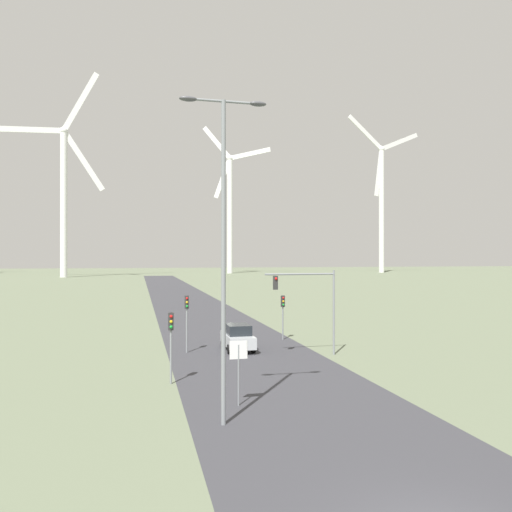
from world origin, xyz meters
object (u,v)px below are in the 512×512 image
at_px(traffic_light_post_near_left, 171,332).
at_px(traffic_light_post_mid_left, 187,311).
at_px(streetlamp, 223,227).
at_px(wind_turbine_right, 381,197).
at_px(car_approaching, 238,337).
at_px(stop_sign_near, 239,360).
at_px(traffic_light_post_near_right, 283,307).
at_px(wind_turbine_center, 230,203).
at_px(traffic_light_mast_overhead, 309,294).
at_px(wind_turbine_left, 64,186).

height_order(traffic_light_post_near_left, traffic_light_post_mid_left, traffic_light_post_mid_left).
distance_m(streetlamp, wind_turbine_right, 201.78).
xyz_separation_m(traffic_light_post_mid_left, car_approaching, (3.58, 0.08, -1.95)).
relative_size(stop_sign_near, traffic_light_post_near_right, 0.82).
height_order(traffic_light_post_near_right, car_approaching, traffic_light_post_near_right).
bearing_deg(wind_turbine_right, car_approaching, -120.49).
bearing_deg(stop_sign_near, traffic_light_post_near_left, 120.58).
distance_m(streetlamp, wind_turbine_center, 184.57).
height_order(traffic_light_mast_overhead, wind_turbine_right, wind_turbine_right).
bearing_deg(traffic_light_post_mid_left, traffic_light_mast_overhead, -20.85).
relative_size(car_approaching, wind_turbine_center, 0.07).
bearing_deg(wind_turbine_center, stop_sign_near, -100.18).
distance_m(car_approaching, wind_turbine_right, 188.00).
distance_m(wind_turbine_left, wind_turbine_center, 65.99).
bearing_deg(traffic_light_post_near_left, traffic_light_mast_overhead, 29.35).
height_order(traffic_light_post_mid_left, wind_turbine_center, wind_turbine_center).
xyz_separation_m(streetlamp, wind_turbine_right, (97.64, 174.91, 24.29)).
bearing_deg(traffic_light_mast_overhead, traffic_light_post_near_right, 89.01).
bearing_deg(traffic_light_post_near_right, wind_turbine_left, 104.53).
height_order(streetlamp, wind_turbine_left, wind_turbine_left).
distance_m(traffic_light_post_mid_left, car_approaching, 4.08).
bearing_deg(traffic_light_post_near_left, wind_turbine_right, 59.45).
bearing_deg(wind_turbine_right, wind_turbine_center, 175.13).
distance_m(stop_sign_near, car_approaching, 13.11).
distance_m(stop_sign_near, wind_turbine_left, 155.41).
height_order(traffic_light_post_near_left, wind_turbine_left, wind_turbine_left).
xyz_separation_m(traffic_light_post_mid_left, traffic_light_mast_overhead, (7.80, -2.97, 1.22)).
bearing_deg(stop_sign_near, wind_turbine_center, 79.82).
relative_size(traffic_light_post_near_right, wind_turbine_right, 0.05).
relative_size(traffic_light_post_near_right, traffic_light_mast_overhead, 0.62).
relative_size(traffic_light_post_near_left, wind_turbine_center, 0.06).
bearing_deg(wind_turbine_center, streetlamp, -100.38).
height_order(streetlamp, traffic_light_mast_overhead, streetlamp).
xyz_separation_m(streetlamp, car_approaching, (3.58, 15.14, -6.81)).
relative_size(traffic_light_post_mid_left, wind_turbine_center, 0.06).
relative_size(stop_sign_near, wind_turbine_right, 0.04).
bearing_deg(wind_turbine_left, streetlamp, -80.04).
bearing_deg(traffic_light_post_near_right, car_approaching, -140.70).
height_order(stop_sign_near, wind_turbine_right, wind_turbine_right).
bearing_deg(wind_turbine_left, wind_turbine_right, 10.13).
bearing_deg(wind_turbine_center, car_approaching, -100.11).
height_order(traffic_light_post_near_right, wind_turbine_right, wind_turbine_right).
bearing_deg(wind_turbine_right, traffic_light_post_near_right, -119.87).
distance_m(traffic_light_post_near_left, wind_turbine_right, 197.40).
xyz_separation_m(streetlamp, stop_sign_near, (1.06, 2.32, -5.73)).
height_order(streetlamp, traffic_light_post_mid_left, streetlamp).
bearing_deg(wind_turbine_right, wind_turbine_left, -169.87).
xyz_separation_m(traffic_light_post_near_right, car_approaching, (-4.34, -3.55, -1.66)).
xyz_separation_m(traffic_light_post_near_left, wind_turbine_right, (99.23, 168.10, 29.32)).
bearing_deg(wind_turbine_right, traffic_light_post_mid_left, -121.42).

